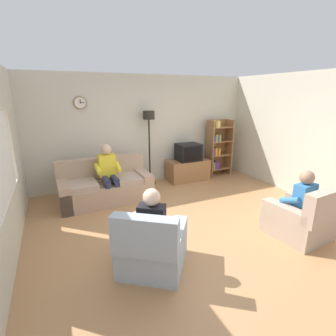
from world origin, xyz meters
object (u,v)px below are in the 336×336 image
(couch, at_px, (106,187))
(armchair_near_bookshelf, at_px, (300,220))
(person_in_left_armchair, at_px, (154,223))
(tv, at_px, (189,152))
(person_in_right_armchair, at_px, (298,200))
(bookshelf, at_px, (217,147))
(floor_lamp, at_px, (149,128))
(tv_stand, at_px, (188,170))
(armchair_near_window, at_px, (152,248))
(person_on_couch, at_px, (108,171))

(couch, height_order, armchair_near_bookshelf, same)
(armchair_near_bookshelf, distance_m, person_in_left_armchair, 2.45)
(tv, relative_size, person_in_right_armchair, 0.54)
(bookshelf, height_order, person_in_right_armchair, bookshelf)
(person_in_left_armchair, bearing_deg, person_in_right_armchair, -5.86)
(person_in_right_armchair, bearing_deg, tv, 94.93)
(couch, bearing_deg, floor_lamp, 25.51)
(tv_stand, xyz_separation_m, person_in_right_armchair, (0.27, -3.17, 0.33))
(couch, height_order, tv_stand, couch)
(armchair_near_window, bearing_deg, armchair_near_bookshelf, -6.10)
(tv_stand, xyz_separation_m, tv, (-0.00, -0.02, 0.49))
(tv, relative_size, armchair_near_window, 0.51)
(bookshelf, distance_m, armchair_near_window, 4.43)
(armchair_near_window, bearing_deg, couch, 92.61)
(couch, distance_m, armchair_near_bookshelf, 3.77)
(tv_stand, distance_m, person_in_right_armchair, 3.20)
(armchair_near_bookshelf, bearing_deg, tv_stand, 94.89)
(couch, relative_size, tv, 3.21)
(couch, distance_m, armchair_near_window, 2.50)
(floor_lamp, distance_m, person_in_right_armchair, 3.62)
(armchair_near_window, distance_m, armchair_near_bookshelf, 2.47)
(couch, distance_m, tv_stand, 2.34)
(tv, distance_m, floor_lamp, 1.25)
(armchair_near_bookshelf, height_order, person_in_right_armchair, person_in_right_armchair)
(tv_stand, relative_size, person_in_right_armchair, 0.98)
(tv, relative_size, floor_lamp, 0.32)
(couch, relative_size, tv_stand, 1.75)
(couch, xyz_separation_m, tv, (2.29, 0.47, 0.45))
(couch, bearing_deg, bookshelf, 9.88)
(floor_lamp, bearing_deg, person_in_left_armchair, -109.71)
(tv_stand, height_order, armchair_near_bookshelf, armchair_near_bookshelf)
(couch, bearing_deg, person_in_right_armchair, -46.22)
(person_in_left_armchair, bearing_deg, person_on_couch, 92.50)
(bookshelf, xyz_separation_m, person_on_couch, (-3.20, -0.68, -0.10))
(tv, height_order, person_in_right_armchair, person_in_right_armchair)
(tv_stand, height_order, floor_lamp, floor_lamp)
(person_on_couch, distance_m, person_in_left_armchair, 2.32)
(tv, bearing_deg, armchair_near_bookshelf, -85.07)
(floor_lamp, relative_size, person_on_couch, 1.49)
(person_on_couch, bearing_deg, couch, 120.68)
(couch, distance_m, tv, 2.38)
(floor_lamp, distance_m, armchair_near_window, 3.50)
(person_in_left_armchair, bearing_deg, bookshelf, 44.05)
(bookshelf, bearing_deg, couch, -170.12)
(bookshelf, relative_size, armchair_near_window, 1.32)
(armchair_near_bookshelf, bearing_deg, person_on_couch, 133.35)
(armchair_near_window, height_order, person_in_left_armchair, person_in_left_armchair)
(armchair_near_window, distance_m, person_on_couch, 2.43)
(tv_stand, bearing_deg, armchair_near_bookshelf, -85.11)
(floor_lamp, bearing_deg, armchair_near_window, -110.14)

